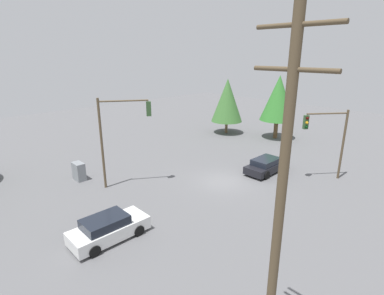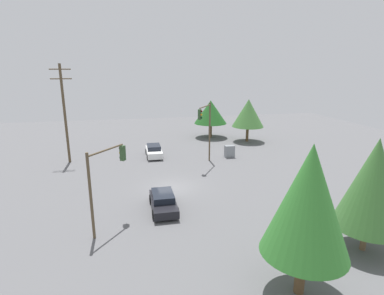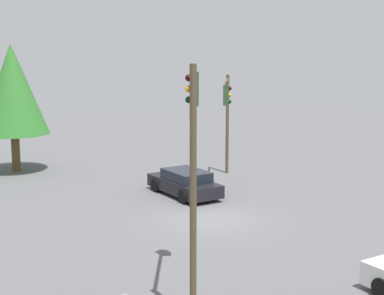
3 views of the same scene
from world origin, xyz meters
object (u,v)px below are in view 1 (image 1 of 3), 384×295
at_px(sedan_dark, 267,165).
at_px(traffic_signal_main, 328,133).
at_px(sedan_white, 108,228).
at_px(electrical_cabinet, 79,171).
at_px(traffic_signal_cross, 120,127).

xyz_separation_m(sedan_dark, traffic_signal_main, (3.91, 1.99, 3.23)).
distance_m(sedan_white, electrical_cabinet, 9.22).
distance_m(sedan_dark, traffic_signal_cross, 12.54).
xyz_separation_m(sedan_dark, sedan_white, (-0.55, -14.54, 0.04)).
xyz_separation_m(traffic_signal_cross, electrical_cabinet, (-3.48, -1.97, -3.88)).
bearing_deg(sedan_white, traffic_signal_cross, 141.90).
height_order(sedan_dark, electrical_cabinet, electrical_cabinet).
xyz_separation_m(traffic_signal_main, electrical_cabinet, (-13.40, -14.22, -3.13)).
bearing_deg(traffic_signal_main, sedan_dark, -25.97).
bearing_deg(electrical_cabinet, traffic_signal_main, 46.70).
height_order(traffic_signal_main, traffic_signal_cross, traffic_signal_cross).
distance_m(traffic_signal_main, traffic_signal_cross, 15.78).
distance_m(sedan_dark, sedan_white, 14.55).
relative_size(traffic_signal_main, traffic_signal_cross, 0.83).
relative_size(sedan_dark, electrical_cabinet, 3.00).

